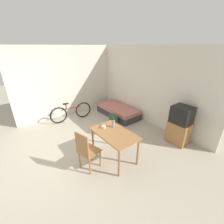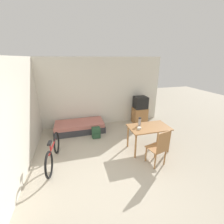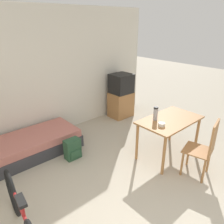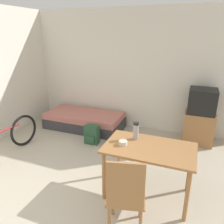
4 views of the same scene
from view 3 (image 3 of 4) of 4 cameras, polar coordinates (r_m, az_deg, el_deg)
name	(u,v)px [view 3 (image 3 of 4)]	position (r m, az deg, el deg)	size (l,w,h in m)	color
wall_back	(49,74)	(4.85, -16.09, 9.48)	(5.39, 0.06, 2.70)	silver
daybed	(31,145)	(4.51, -20.46, -8.13)	(1.84, 0.87, 0.37)	#333338
tv	(121,96)	(5.73, 2.37, 4.22)	(0.58, 0.48, 1.15)	#9E6B3D
dining_table	(170,124)	(4.10, 14.80, -3.07)	(1.18, 0.71, 0.76)	#9E6B3D
wooden_chair	(205,147)	(3.78, 23.16, -8.36)	(0.51, 0.51, 1.00)	#9E6B3D
bicycle	(22,217)	(2.94, -22.40, -24.04)	(0.21, 1.59, 0.73)	black
thermos_flask	(156,113)	(3.91, 11.32, -0.22)	(0.08, 0.08, 0.25)	#99999E
mate_bowl	(162,124)	(3.76, 12.84, -3.19)	(0.12, 0.12, 0.06)	beige
backpack	(73,149)	(4.17, -10.25, -9.52)	(0.29, 0.21, 0.39)	#284C33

